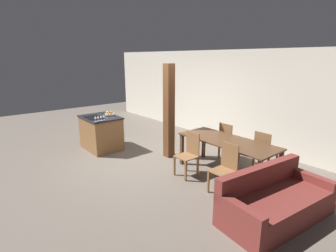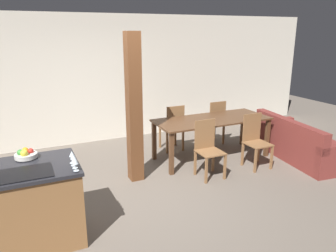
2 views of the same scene
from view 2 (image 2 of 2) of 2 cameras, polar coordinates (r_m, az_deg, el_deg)
ground_plane at (r=4.97m, az=-5.43°, el=-12.00°), size 16.00×16.00×0.00m
wall_back at (r=7.15m, az=-13.32°, el=7.80°), size 11.20×0.08×2.70m
kitchen_island at (r=4.10m, az=-23.10°, el=-12.52°), size 1.14×0.85×0.93m
fruit_bowl at (r=4.15m, az=-23.56°, el=-4.56°), size 0.25×0.25×0.12m
wine_glass_near at (r=3.57m, az=-15.82°, el=-5.98°), size 0.06×0.06×0.14m
wine_glass_middle at (r=3.64m, az=-16.02°, el=-5.55°), size 0.06×0.06×0.14m
wine_glass_far at (r=3.71m, az=-16.22°, el=-5.15°), size 0.06×0.06×0.14m
wine_glass_end at (r=3.78m, az=-16.40°, el=-4.75°), size 0.06×0.06×0.14m
dining_table at (r=6.18m, az=7.66°, el=0.43°), size 2.17×0.88×0.77m
dining_chair_near_left at (r=5.45m, az=6.97°, el=-3.79°), size 0.40×0.40×0.95m
dining_chair_near_right at (r=6.00m, az=14.94°, el=-2.35°), size 0.40×0.40×0.95m
dining_chair_far_left at (r=6.56m, az=0.89°, el=-0.20°), size 0.40×0.40×0.95m
dining_chair_far_right at (r=7.02m, az=8.08°, el=0.74°), size 0.40×0.40×0.95m
couch at (r=6.72m, az=22.02°, el=-3.05°), size 1.07×1.98×0.78m
timber_post at (r=5.12m, az=-5.94°, el=2.92°), size 0.21×0.21×2.35m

